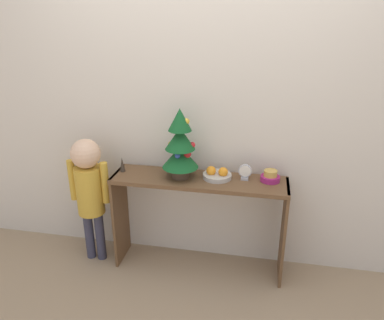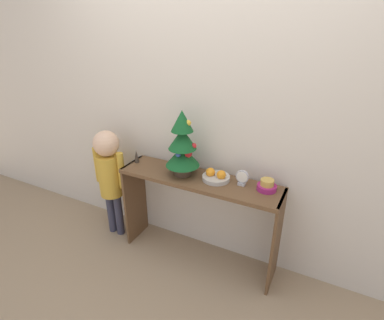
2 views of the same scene
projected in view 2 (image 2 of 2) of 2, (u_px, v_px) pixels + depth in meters
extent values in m
plane|color=#997F60|center=(189.00, 268.00, 2.42)|extent=(12.00, 12.00, 0.00)
cube|color=beige|center=(211.00, 106.00, 2.19)|extent=(7.00, 0.05, 2.50)
cube|color=brown|center=(199.00, 180.00, 2.24)|extent=(1.26, 0.32, 0.03)
cube|color=brown|center=(135.00, 200.00, 2.65)|extent=(0.02, 0.29, 0.75)
cube|color=brown|center=(276.00, 243.00, 2.14)|extent=(0.02, 0.29, 0.75)
cylinder|color=#4C3828|center=(183.00, 171.00, 2.28)|extent=(0.13, 0.13, 0.05)
cylinder|color=brown|center=(183.00, 166.00, 2.26)|extent=(0.02, 0.02, 0.04)
cone|color=#145123|center=(183.00, 156.00, 2.23)|extent=(0.26, 0.26, 0.16)
cone|color=#145123|center=(182.00, 139.00, 2.17)|extent=(0.21, 0.21, 0.16)
cone|color=#145123|center=(182.00, 121.00, 2.11)|extent=(0.16, 0.16, 0.16)
sphere|color=gold|center=(175.00, 143.00, 2.24)|extent=(0.04, 0.04, 0.04)
sphere|color=red|center=(194.00, 146.00, 2.17)|extent=(0.04, 0.04, 0.04)
sphere|color=#2D4CA8|center=(178.00, 155.00, 2.17)|extent=(0.04, 0.04, 0.04)
sphere|color=silver|center=(189.00, 142.00, 2.19)|extent=(0.04, 0.04, 0.04)
sphere|color=red|center=(188.00, 154.00, 2.19)|extent=(0.06, 0.06, 0.06)
sphere|color=gold|center=(188.00, 123.00, 2.11)|extent=(0.05, 0.05, 0.05)
cylinder|color=#B7B2A8|center=(216.00, 178.00, 2.21)|extent=(0.20, 0.20, 0.03)
sphere|color=orange|center=(221.00, 175.00, 2.17)|extent=(0.07, 0.07, 0.07)
sphere|color=orange|center=(211.00, 172.00, 2.21)|extent=(0.07, 0.07, 0.07)
cylinder|color=#9E2366|center=(267.00, 188.00, 2.07)|extent=(0.14, 0.14, 0.04)
cylinder|color=gold|center=(267.00, 182.00, 2.05)|extent=(0.09, 0.09, 0.04)
cube|color=#B2B2B7|center=(242.00, 184.00, 2.14)|extent=(0.05, 0.04, 0.02)
cylinder|color=#B2B2B7|center=(242.00, 177.00, 2.12)|extent=(0.09, 0.02, 0.09)
cylinder|color=white|center=(242.00, 177.00, 2.11)|extent=(0.08, 0.00, 0.08)
cone|color=#382D23|center=(137.00, 156.00, 2.47)|extent=(0.04, 0.04, 0.11)
cylinder|color=#38384C|center=(111.00, 212.00, 2.78)|extent=(0.07, 0.07, 0.41)
cylinder|color=#38384C|center=(119.00, 214.00, 2.74)|extent=(0.07, 0.07, 0.41)
cylinder|color=gold|center=(110.00, 175.00, 2.59)|extent=(0.20, 0.20, 0.37)
sphere|color=#E0B28E|center=(106.00, 143.00, 2.47)|extent=(0.22, 0.22, 0.22)
cylinder|color=gold|center=(98.00, 164.00, 2.62)|extent=(0.06, 0.06, 0.32)
cylinder|color=gold|center=(121.00, 171.00, 2.51)|extent=(0.06, 0.06, 0.32)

